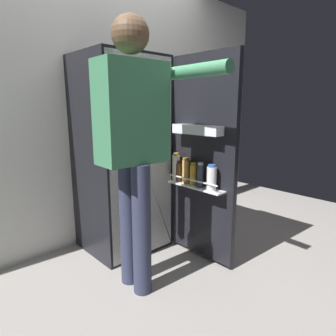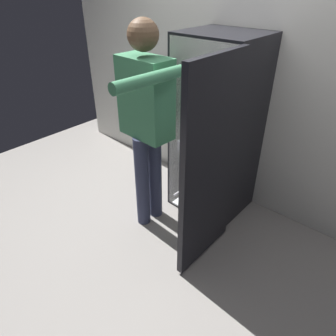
# 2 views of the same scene
# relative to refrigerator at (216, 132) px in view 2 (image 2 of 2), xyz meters

# --- Properties ---
(ground_plane) EXTENTS (5.25, 5.25, 0.00)m
(ground_plane) POSITION_rel_refrigerator_xyz_m (-0.03, -0.49, -0.80)
(ground_plane) COLOR gray
(kitchen_wall) EXTENTS (4.40, 0.10, 2.42)m
(kitchen_wall) POSITION_rel_refrigerator_xyz_m (-0.03, 0.39, 0.40)
(kitchen_wall) COLOR silver
(kitchen_wall) RESTS_ON ground_plane
(refrigerator) EXTENTS (0.69, 1.20, 1.61)m
(refrigerator) POSITION_rel_refrigerator_xyz_m (0.00, 0.00, 0.00)
(refrigerator) COLOR black
(refrigerator) RESTS_ON ground_plane
(person) EXTENTS (0.55, 0.77, 1.73)m
(person) POSITION_rel_refrigerator_xyz_m (-0.31, -0.52, 0.24)
(person) COLOR #2D334C
(person) RESTS_ON ground_plane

